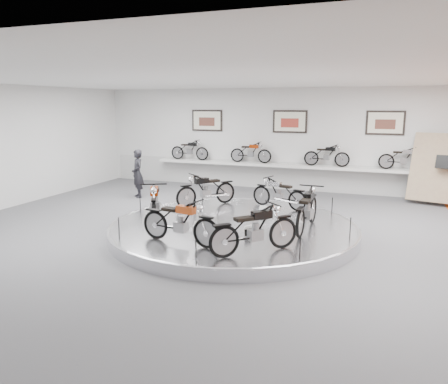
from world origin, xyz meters
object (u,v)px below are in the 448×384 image
(shelf, at_px, (287,166))
(bike_c, at_px, (206,190))
(bike_b, at_px, (279,193))
(bike_e, at_px, (180,221))
(display_platform, at_px, (233,230))
(visitor, at_px, (138,174))
(bike_d, at_px, (155,201))
(bike_a, at_px, (307,209))
(bike_f, at_px, (255,229))

(shelf, height_order, bike_c, bike_c)
(bike_b, distance_m, bike_e, 4.30)
(display_platform, height_order, visitor, visitor)
(bike_c, xyz_separation_m, visitor, (-3.40, 1.62, 0.07))
(bike_e, height_order, visitor, visitor)
(bike_b, relative_size, bike_d, 0.82)
(shelf, relative_size, bike_a, 6.11)
(bike_b, bearing_deg, display_platform, 90.49)
(shelf, height_order, bike_f, bike_f)
(bike_b, bearing_deg, visitor, 6.62)
(shelf, bearing_deg, bike_a, -73.37)
(bike_d, bearing_deg, bike_b, 107.55)
(bike_c, height_order, bike_e, bike_e)
(bike_a, distance_m, bike_c, 3.69)
(bike_f, distance_m, visitor, 8.01)
(bike_c, distance_m, bike_d, 2.27)
(display_platform, distance_m, bike_f, 2.39)
(shelf, height_order, bike_a, bike_a)
(display_platform, xyz_separation_m, bike_b, (0.69, 2.16, 0.61))
(bike_b, relative_size, bike_c, 0.91)
(bike_b, xyz_separation_m, bike_d, (-2.69, -2.69, 0.10))
(visitor, bearing_deg, bike_e, -7.11)
(display_platform, bearing_deg, bike_c, 131.11)
(bike_a, xyz_separation_m, bike_c, (-3.34, 1.56, -0.02))
(bike_e, relative_size, visitor, 0.99)
(visitor, bearing_deg, bike_a, 18.40)
(bike_a, bearing_deg, bike_d, 101.79)
(display_platform, relative_size, bike_c, 3.70)
(bike_d, bearing_deg, shelf, 136.51)
(bike_e, distance_m, bike_f, 1.73)
(bike_e, distance_m, visitor, 6.78)
(shelf, distance_m, visitor, 5.77)
(bike_f, bearing_deg, bike_c, 79.18)
(display_platform, relative_size, bike_a, 3.55)
(visitor, bearing_deg, bike_c, 18.20)
(bike_e, bearing_deg, display_platform, 83.13)
(bike_a, relative_size, visitor, 1.03)
(display_platform, height_order, bike_a, bike_a)
(display_platform, height_order, shelf, shelf)
(display_platform, bearing_deg, bike_f, -59.83)
(bike_a, distance_m, bike_b, 2.36)
(bike_e, height_order, bike_f, bike_f)
(bike_a, height_order, bike_b, bike_a)
(bike_e, bearing_deg, bike_f, 8.41)
(bike_f, bearing_deg, bike_a, 24.70)
(bike_c, bearing_deg, shelf, -159.59)
(shelf, relative_size, bike_c, 6.36)
(bike_c, bearing_deg, bike_f, 73.23)
(display_platform, xyz_separation_m, bike_c, (-1.47, 1.68, 0.66))
(bike_d, relative_size, bike_f, 1.08)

